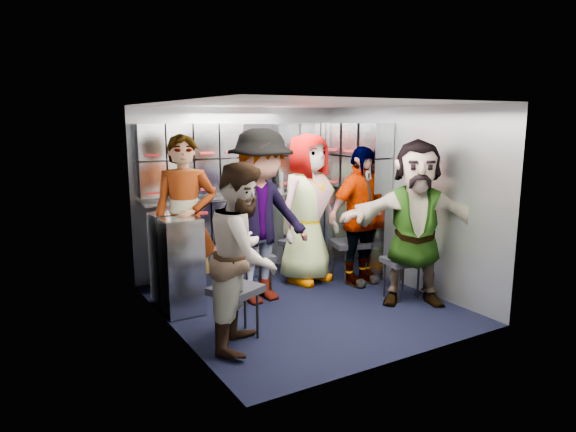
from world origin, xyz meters
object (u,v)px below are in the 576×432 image
jump_seat_mid_right (349,246)px  attendant_arc_c (308,209)px  attendant_arc_a (244,256)px  attendant_arc_b (261,217)px  jump_seat_center (300,244)px  attendant_arc_e (416,223)px  jump_seat_near_left (236,292)px  jump_seat_near_right (402,263)px  attendant_standing (185,221)px  attendant_arc_d (359,216)px  jump_seat_mid_left (254,259)px

jump_seat_mid_right → attendant_arc_c: bearing=155.9°
attendant_arc_a → attendant_arc_b: (0.64, 0.91, 0.13)m
jump_seat_center → attendant_arc_e: size_ratio=0.30×
attendant_arc_b → attendant_arc_c: (0.81, 0.33, -0.03)m
jump_seat_near_left → jump_seat_near_right: bearing=0.7°
jump_seat_center → attendant_arc_e: attendant_arc_e is taller
attendant_standing → attendant_arc_b: attendant_arc_b is taller
jump_seat_center → attendant_arc_a: (-1.44, -1.42, 0.38)m
attendant_arc_c → attendant_arc_d: (0.47, -0.39, -0.07)m
attendant_arc_c → attendant_arc_e: 1.34m
attendant_arc_b → attendant_arc_c: bearing=14.4°
jump_seat_near_left → attendant_arc_c: bearing=36.3°
attendant_arc_b → attendant_arc_c: 0.87m
jump_seat_near_left → jump_seat_center: size_ratio=1.00×
attendant_arc_a → attendant_arc_c: size_ratio=0.90×
attendant_arc_a → attendant_arc_e: (2.01, 0.02, 0.07)m
jump_seat_center → jump_seat_mid_right: 0.61m
jump_seat_mid_left → attendant_arc_d: attendant_arc_d is taller
jump_seat_near_left → jump_seat_mid_left: 1.11m
jump_seat_center → attendant_arc_d: size_ratio=0.32×
jump_seat_near_left → attendant_arc_a: bearing=-90.0°
attendant_arc_a → attendant_arc_d: size_ratio=0.97×
jump_seat_near_right → attendant_arc_b: size_ratio=0.24×
jump_seat_center → attendant_standing: size_ratio=0.29×
attendant_arc_d → attendant_arc_e: bearing=-93.1°
jump_seat_center → attendant_arc_e: 1.57m
jump_seat_mid_right → attendant_arc_b: attendant_arc_b is taller
attendant_standing → attendant_arc_a: attendant_standing is taller
attendant_arc_a → attendant_arc_b: attendant_arc_b is taller
jump_seat_center → attendant_arc_b: size_ratio=0.28×
jump_seat_mid_left → attendant_arc_d: bearing=-10.6°
jump_seat_near_right → attendant_standing: size_ratio=0.25×
jump_seat_mid_left → jump_seat_center: size_ratio=0.91×
jump_seat_near_left → attendant_arc_a: (-0.00, -0.18, 0.38)m
attendant_standing → attendant_arc_e: 2.41m
jump_seat_near_right → jump_seat_mid_left: bearing=147.3°
jump_seat_near_left → attendant_arc_e: bearing=-4.4°
jump_seat_mid_right → attendant_arc_d: 0.43m
jump_seat_mid_right → attendant_arc_e: size_ratio=0.28×
jump_seat_mid_left → attendant_arc_a: attendant_arc_a is taller
jump_seat_mid_right → attendant_arc_c: size_ratio=0.28×
jump_seat_near_left → attendant_arc_d: bearing=19.2°
jump_seat_mid_right → attendant_standing: (-2.00, 0.19, 0.47)m
jump_seat_mid_left → jump_seat_mid_right: jump_seat_mid_right is taller
jump_seat_mid_right → attendant_arc_e: (0.10, -1.00, 0.45)m
jump_seat_near_left → jump_seat_mid_left: (0.64, 0.91, -0.00)m
jump_seat_center → attendant_arc_c: bearing=-90.0°
jump_seat_near_right → attendant_arc_c: (-0.57, 1.03, 0.50)m
jump_seat_center → jump_seat_near_right: (0.57, -1.21, -0.03)m
jump_seat_mid_right → attendant_standing: size_ratio=0.27×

